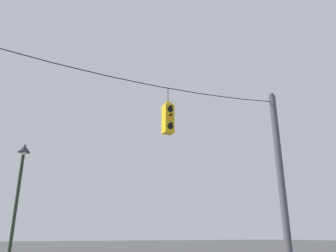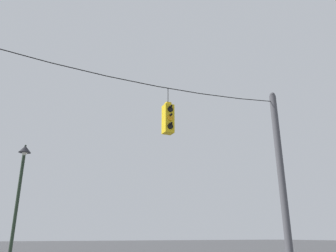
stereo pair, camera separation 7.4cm
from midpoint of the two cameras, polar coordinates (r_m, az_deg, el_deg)
utility_pole_right at (r=13.76m, az=18.91°, el=-8.60°), size 0.27×0.27×7.32m
span_wire at (r=11.41m, az=-6.35°, el=8.35°), size 12.59×0.03×0.42m
traffic_light_over_intersection at (r=11.36m, az=-0.17°, el=1.28°), size 0.34×0.46×1.70m
street_lamp at (r=13.37m, az=-24.57°, el=-8.70°), size 0.44×0.77×4.75m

